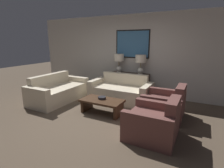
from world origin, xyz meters
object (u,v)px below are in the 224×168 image
object	(u,v)px
table_lamp_right	(141,61)
couch_by_back_wall	(121,92)
table_lamp_left	(119,60)
armchair_near_back_wall	(165,106)
coffee_table	(102,103)
armchair_near_camera	(154,123)
couch_by_side	(58,91)
decorative_bowl	(102,98)
console_table	(129,84)

from	to	relation	value
table_lamp_right	couch_by_back_wall	world-z (taller)	table_lamp_right
table_lamp_left	armchair_near_back_wall	distance (m)	2.40
coffee_table	armchair_near_camera	xyz separation A→B (m)	(1.46, -0.53, 0.02)
couch_by_side	coffee_table	distance (m)	1.72
armchair_near_camera	decorative_bowl	bearing A→B (deg)	158.65
coffee_table	armchair_near_camera	distance (m)	1.55
couch_by_back_wall	armchair_near_camera	world-z (taller)	armchair_near_camera
table_lamp_left	couch_by_side	world-z (taller)	table_lamp_left
table_lamp_left	decorative_bowl	distance (m)	1.93
coffee_table	decorative_bowl	bearing A→B (deg)	119.61
table_lamp_left	armchair_near_camera	size ratio (longest dim) A/B	0.68
couch_by_side	coffee_table	xyz separation A→B (m)	(1.71, -0.23, -0.02)
couch_by_back_wall	couch_by_side	size ratio (longest dim) A/B	1.00
couch_by_back_wall	couch_by_side	distance (m)	1.93
table_lamp_right	couch_by_side	world-z (taller)	table_lamp_right
couch_by_side	console_table	bearing A→B (deg)	42.11
table_lamp_left	decorative_bowl	bearing A→B (deg)	-78.56
decorative_bowl	armchair_near_back_wall	xyz separation A→B (m)	(1.49, 0.47, -0.10)
console_table	table_lamp_left	world-z (taller)	table_lamp_left
armchair_near_back_wall	armchair_near_camera	world-z (taller)	same
table_lamp_right	table_lamp_left	bearing A→B (deg)	180.00
table_lamp_right	couch_by_side	size ratio (longest dim) A/B	0.33
console_table	decorative_bowl	xyz separation A→B (m)	(-0.03, -1.72, 0.01)
armchair_near_back_wall	table_lamp_left	bearing A→B (deg)	145.73
table_lamp_right	armchair_near_back_wall	world-z (taller)	table_lamp_right
table_lamp_right	couch_by_back_wall	xyz separation A→B (m)	(-0.38, -0.65, -0.90)
table_lamp_left	armchair_near_camera	bearing A→B (deg)	-51.43
console_table	couch_by_back_wall	xyz separation A→B (m)	(0.00, -0.65, -0.09)
armchair_near_camera	table_lamp_left	bearing A→B (deg)	128.57
console_table	armchair_near_back_wall	bearing A→B (deg)	-40.73
table_lamp_left	couch_by_side	xyz separation A→B (m)	(-1.33, -1.54, -0.90)
coffee_table	armchair_near_camera	size ratio (longest dim) A/B	1.17
couch_by_side	decorative_bowl	size ratio (longest dim) A/B	9.07
console_table	armchair_near_camera	distance (m)	2.72
table_lamp_left	decorative_bowl	size ratio (longest dim) A/B	3.03
table_lamp_right	armchair_near_camera	world-z (taller)	table_lamp_right
table_lamp_right	coffee_table	world-z (taller)	table_lamp_right
table_lamp_left	armchair_near_back_wall	size ratio (longest dim) A/B	0.68
couch_by_back_wall	armchair_near_back_wall	xyz separation A→B (m)	(1.45, -0.60, 0.00)
couch_by_back_wall	table_lamp_right	bearing A→B (deg)	59.56
table_lamp_right	decorative_bowl	size ratio (longest dim) A/B	3.03
armchair_near_back_wall	console_table	bearing A→B (deg)	139.27
console_table	armchair_near_camera	size ratio (longest dim) A/B	1.45
table_lamp_right	decorative_bowl	world-z (taller)	table_lamp_right
decorative_bowl	console_table	bearing A→B (deg)	88.85
table_lamp_right	decorative_bowl	bearing A→B (deg)	-103.63
couch_by_side	table_lamp_left	bearing A→B (deg)	49.35
couch_by_back_wall	table_lamp_left	bearing A→B (deg)	120.44
couch_by_back_wall	decorative_bowl	bearing A→B (deg)	-91.85
table_lamp_right	couch_by_back_wall	size ratio (longest dim) A/B	0.33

